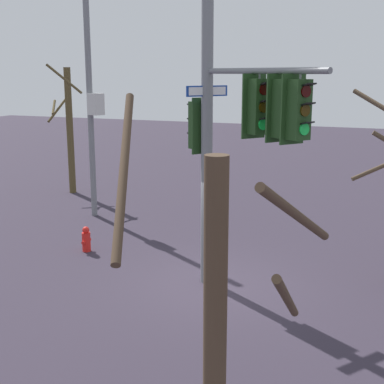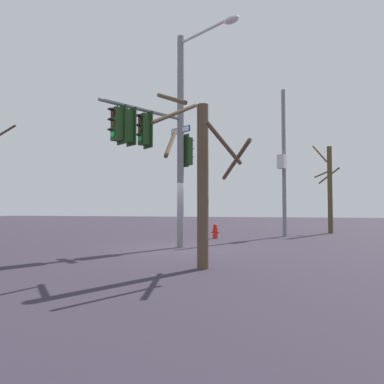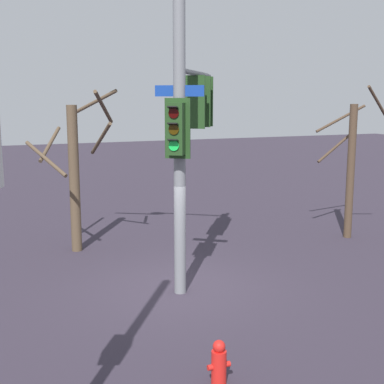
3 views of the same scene
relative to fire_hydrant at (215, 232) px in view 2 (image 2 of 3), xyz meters
name	(u,v)px [view 2 (image 2 of 3)]	position (x,y,z in m)	size (l,w,h in m)	color
ground_plane	(175,248)	(0.98, 4.20, -0.34)	(80.00, 80.00, 0.00)	#322A37
main_signal_pole_assembly	(166,131)	(1.22, 4.71, 4.07)	(4.53, 3.62, 8.35)	slate
secondary_pole_assembly	(283,162)	(-3.43, -1.82, 3.60)	(0.53, 0.71, 7.89)	slate
fire_hydrant	(215,232)	(0.00, 0.00, 0.00)	(0.38, 0.24, 0.73)	red
bare_tree_behind_pole	(201,174)	(-0.72, 8.28, 2.07)	(2.57, 2.56, 4.67)	brown
bare_tree_across_street	(329,187)	(-6.28, -4.78, 2.39)	(1.64, 1.80, 5.34)	brown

